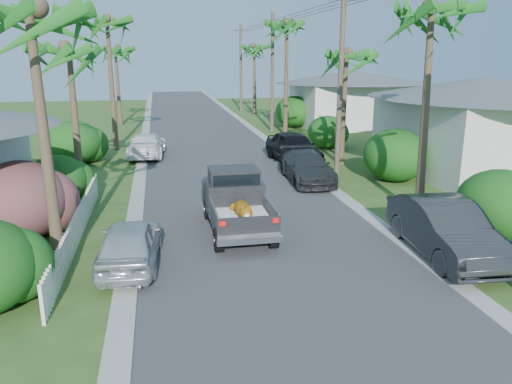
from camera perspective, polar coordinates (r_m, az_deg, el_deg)
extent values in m
plane|color=#34541F|center=(12.65, 5.25, -12.30)|extent=(120.00, 120.00, 0.00)
cube|color=#38383A|center=(36.35, -5.81, 6.02)|extent=(8.00, 100.00, 0.02)
cube|color=#A5A39E|center=(36.22, -12.63, 5.72)|extent=(0.60, 100.00, 0.06)
cube|color=#A5A39E|center=(36.98, 0.88, 6.28)|extent=(0.60, 100.00, 0.06)
cylinder|color=black|center=(15.41, -4.26, -5.50)|extent=(0.28, 0.76, 0.76)
cylinder|color=black|center=(15.68, 1.94, -5.09)|extent=(0.28, 0.76, 0.76)
cylinder|color=black|center=(18.47, -5.48, -1.97)|extent=(0.28, 0.76, 0.76)
cylinder|color=black|center=(18.70, -0.28, -1.68)|extent=(0.28, 0.76, 0.76)
cube|color=slate|center=(16.05, -1.54, -3.70)|extent=(1.90, 2.40, 0.24)
cube|color=slate|center=(15.81, -4.84, -2.59)|extent=(0.06, 2.40, 0.55)
cube|color=slate|center=(16.10, 1.69, -2.21)|extent=(0.06, 2.40, 0.55)
cube|color=black|center=(14.84, -0.79, -3.83)|extent=(1.92, 0.08, 0.52)
cube|color=silver|center=(14.84, -0.68, -5.60)|extent=(1.98, 0.18, 0.18)
cube|color=red|center=(14.64, -3.85, -3.64)|extent=(0.18, 0.05, 0.14)
cube|color=red|center=(14.91, 2.27, -3.26)|extent=(0.18, 0.05, 0.14)
cube|color=black|center=(17.66, -2.54, -0.45)|extent=(1.94, 1.65, 1.10)
cube|color=black|center=(17.48, -2.57, 1.85)|extent=(1.70, 1.35, 0.55)
cube|color=black|center=(16.84, -2.23, 1.23)|extent=(1.60, 0.05, 0.45)
cube|color=black|center=(18.90, -3.10, 0.12)|extent=(1.94, 1.20, 0.80)
cube|color=white|center=(15.98, -1.54, -3.02)|extent=(1.70, 2.10, 0.16)
ellipsoid|color=orange|center=(15.99, -1.61, -1.89)|extent=(0.48, 1.25, 0.43)
sphere|color=orange|center=(15.26, -1.15, -2.42)|extent=(0.40, 0.40, 0.40)
ellipsoid|color=white|center=(16.02, -1.61, -2.23)|extent=(0.32, 0.86, 0.18)
imported|color=#272A2C|center=(15.97, 20.79, -4.01)|extent=(2.11, 5.19, 1.67)
imported|color=#292C2E|center=(23.93, 5.86, 2.82)|extent=(2.15, 4.88, 1.40)
imported|color=black|center=(28.20, 4.34, 5.09)|extent=(2.60, 5.21, 1.70)
imported|color=silver|center=(14.72, -14.19, -5.69)|extent=(1.90, 4.14, 1.37)
imported|color=white|center=(30.39, -12.37, 5.25)|extent=(2.35, 5.04, 1.42)
cone|color=brown|center=(14.24, -22.93, 4.62)|extent=(0.36, 0.71, 7.01)
cone|color=brown|center=(23.17, -19.97, 7.61)|extent=(0.36, 0.61, 6.21)
cone|color=brown|center=(32.90, -16.16, 11.53)|extent=(0.36, 0.36, 8.00)
cone|color=brown|center=(44.92, -15.49, 11.48)|extent=(0.36, 0.75, 6.51)
cone|color=brown|center=(19.38, 18.75, 8.31)|extent=(0.36, 0.73, 7.51)
cone|color=brown|center=(27.70, 9.97, 9.20)|extent=(0.36, 0.54, 6.01)
cone|color=brown|center=(37.97, 3.46, 12.67)|extent=(0.36, 0.36, 8.20)
cone|color=brown|center=(51.72, -0.17, 12.62)|extent=(0.36, 0.63, 6.81)
ellipsoid|color=#BE1B58|center=(17.93, -25.35, -0.88)|extent=(3.00, 3.30, 2.60)
ellipsoid|color=#1D4D16|center=(21.69, -21.78, 1.30)|extent=(2.40, 2.64, 2.00)
ellipsoid|color=#1D4D16|center=(29.49, -20.26, 5.32)|extent=(3.20, 3.52, 2.40)
ellipsoid|color=#1D4D16|center=(18.12, 26.26, -1.33)|extent=(2.80, 3.08, 2.30)
ellipsoid|color=#1D4D16|center=(24.81, 15.66, 4.08)|extent=(3.00, 3.30, 2.50)
ellipsoid|color=#1D4D16|center=(32.91, 8.20, 6.80)|extent=(2.60, 2.86, 2.10)
ellipsoid|color=#1D4D16|center=(42.50, 4.43, 9.15)|extent=(3.20, 3.52, 2.60)
cube|color=white|center=(17.31, -19.66, -3.60)|extent=(0.10, 11.00, 1.00)
cube|color=silver|center=(28.22, 24.39, 5.93)|extent=(8.00, 9.00, 3.80)
cone|color=#595B60|center=(27.98, 24.94, 10.77)|extent=(6.48, 6.48, 1.00)
cube|color=silver|center=(44.04, 10.82, 9.80)|extent=(9.00, 8.00, 3.60)
cone|color=#595B60|center=(43.89, 10.97, 12.78)|extent=(6.48, 6.48, 1.00)
cylinder|color=brown|center=(25.36, 9.60, 12.08)|extent=(0.26, 0.26, 9.00)
cylinder|color=brown|center=(39.75, 1.87, 13.38)|extent=(0.26, 0.26, 9.00)
cube|color=brown|center=(39.81, 1.93, 19.00)|extent=(1.60, 0.10, 0.10)
cylinder|color=brown|center=(54.47, -1.74, 13.91)|extent=(0.26, 0.26, 9.00)
cube|color=brown|center=(54.51, -1.78, 18.01)|extent=(1.60, 0.10, 0.10)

